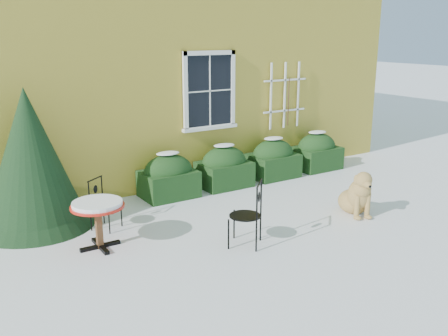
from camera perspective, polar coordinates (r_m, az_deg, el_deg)
ground at (r=8.07m, az=3.88°, el=-7.77°), size 80.00×80.00×0.00m
house at (r=13.68m, az=-14.20°, el=15.10°), size 12.40×8.40×6.40m
hedge_row at (r=10.81m, az=2.92°, el=0.52°), size 4.95×0.80×0.91m
evergreen_shrub at (r=8.75m, az=-21.12°, el=-0.45°), size 1.92×1.92×2.32m
bistro_table at (r=7.64m, az=-14.24°, el=-4.61°), size 0.80×0.80×0.74m
patio_chair_near at (r=7.56m, az=2.75°, el=-5.26°), size 0.63×0.63×1.01m
patio_chair_far at (r=8.45m, az=-13.60°, el=-4.00°), size 0.52×0.52×0.85m
dog at (r=9.15m, az=15.00°, el=-3.12°), size 0.72×0.92×0.86m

